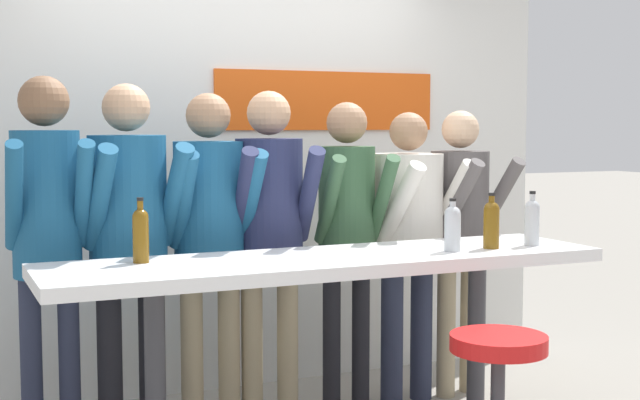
% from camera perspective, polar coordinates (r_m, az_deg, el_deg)
% --- Properties ---
extents(back_wall, '(4.23, 0.12, 2.55)m').
position_cam_1_polar(back_wall, '(5.38, -5.60, 1.54)').
color(back_wall, silver).
rests_on(back_wall, ground_plane).
extents(tasting_table, '(2.63, 0.66, 0.99)m').
position_cam_1_polar(tasting_table, '(4.13, 0.56, -5.41)').
color(tasting_table, white).
rests_on(tasting_table, ground_plane).
extents(bar_stool, '(0.43, 0.43, 0.72)m').
position_cam_1_polar(bar_stool, '(3.87, 11.31, -11.89)').
color(bar_stool, '#333338').
rests_on(bar_stool, ground_plane).
extents(person_far_left, '(0.40, 0.54, 1.82)m').
position_cam_1_polar(person_far_left, '(4.38, -17.07, -1.14)').
color(person_far_left, '#23283D').
rests_on(person_far_left, ground_plane).
extents(person_left, '(0.48, 0.59, 1.79)m').
position_cam_1_polar(person_left, '(4.45, -12.14, -1.45)').
color(person_left, black).
rests_on(person_left, ground_plane).
extents(person_center_left, '(0.44, 0.55, 1.75)m').
position_cam_1_polar(person_center_left, '(4.58, -7.06, -1.48)').
color(person_center_left, gray).
rests_on(person_center_left, ground_plane).
extents(person_center, '(0.47, 0.58, 1.76)m').
position_cam_1_polar(person_center, '(4.65, -3.23, -1.20)').
color(person_center, gray).
rests_on(person_center, ground_plane).
extents(person_center_right, '(0.41, 0.54, 1.71)m').
position_cam_1_polar(person_center_right, '(4.85, 1.75, -1.21)').
color(person_center_right, black).
rests_on(person_center_right, ground_plane).
extents(person_right, '(0.53, 0.61, 1.66)m').
position_cam_1_polar(person_right, '(5.05, 5.71, -1.66)').
color(person_right, '#23283D').
rests_on(person_right, ground_plane).
extents(person_far_right, '(0.47, 0.57, 1.67)m').
position_cam_1_polar(person_far_right, '(5.24, 8.98, -1.22)').
color(person_far_right, gray).
rests_on(person_far_right, ground_plane).
extents(wine_bottle_0, '(0.08, 0.08, 0.27)m').
position_cam_1_polar(wine_bottle_0, '(4.41, 10.91, -1.42)').
color(wine_bottle_0, brown).
rests_on(wine_bottle_0, tasting_table).
extents(wine_bottle_1, '(0.08, 0.08, 0.25)m').
position_cam_1_polar(wine_bottle_1, '(4.28, 8.48, -1.67)').
color(wine_bottle_1, '#B7BCC1').
rests_on(wine_bottle_1, tasting_table).
extents(wine_bottle_2, '(0.07, 0.07, 0.27)m').
position_cam_1_polar(wine_bottle_2, '(4.56, 13.42, -1.26)').
color(wine_bottle_2, '#B7BCC1').
rests_on(wine_bottle_2, tasting_table).
extents(wine_bottle_3, '(0.07, 0.07, 0.29)m').
position_cam_1_polar(wine_bottle_3, '(3.96, -11.41, -2.07)').
color(wine_bottle_3, brown).
rests_on(wine_bottle_3, tasting_table).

